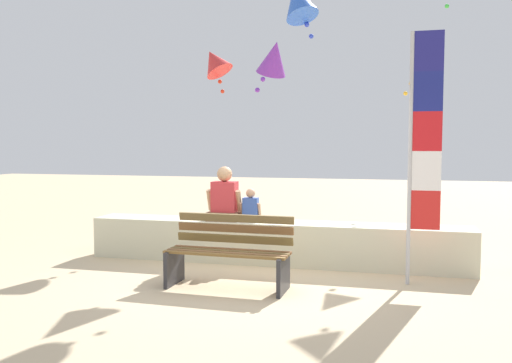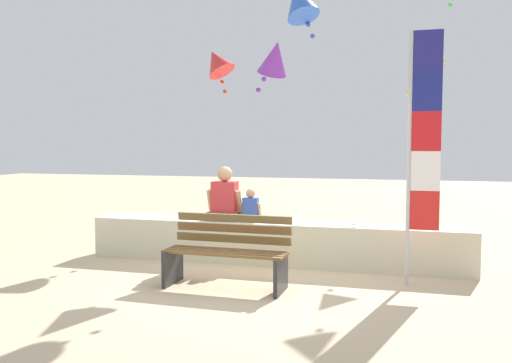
% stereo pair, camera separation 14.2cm
% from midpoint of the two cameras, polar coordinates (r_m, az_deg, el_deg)
% --- Properties ---
extents(ground_plane, '(40.00, 40.00, 0.00)m').
position_cam_midpoint_polar(ground_plane, '(7.18, -0.13, -10.30)').
color(ground_plane, '#CDB48C').
extents(seawall_ledge, '(5.69, 0.60, 0.62)m').
position_cam_midpoint_polar(seawall_ledge, '(7.97, 1.47, -6.57)').
color(seawall_ledge, beige).
rests_on(seawall_ledge, ground).
extents(park_bench, '(1.56, 0.66, 0.88)m').
position_cam_midpoint_polar(park_bench, '(6.65, -3.52, -7.82)').
color(park_bench, brown).
rests_on(park_bench, ground).
extents(person_adult, '(0.54, 0.40, 0.82)m').
position_cam_midpoint_polar(person_adult, '(8.05, -3.91, -1.93)').
color(person_adult, brown).
rests_on(person_adult, seawall_ledge).
extents(person_child, '(0.32, 0.24, 0.49)m').
position_cam_midpoint_polar(person_child, '(7.95, -1.10, -2.93)').
color(person_child, tan).
rests_on(person_child, seawall_ledge).
extents(flag_banner, '(0.40, 0.05, 3.17)m').
position_cam_midpoint_polar(flag_banner, '(6.87, 16.82, 4.13)').
color(flag_banner, '#B7B7BC').
rests_on(flag_banner, ground).
extents(kite_blue, '(0.92, 0.89, 0.96)m').
position_cam_midpoint_polar(kite_blue, '(9.23, 4.10, 18.85)').
color(kite_blue, blue).
extents(kite_yellow, '(0.73, 0.71, 1.06)m').
position_cam_midpoint_polar(kite_yellow, '(10.47, 17.67, 13.02)').
color(kite_yellow, yellow).
extents(kite_purple, '(0.82, 0.85, 0.93)m').
position_cam_midpoint_polar(kite_purple, '(8.96, 1.45, 13.17)').
color(kite_purple, purple).
extents(kite_red, '(0.80, 0.68, 0.92)m').
position_cam_midpoint_polar(kite_red, '(10.41, -4.88, 12.75)').
color(kite_red, red).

